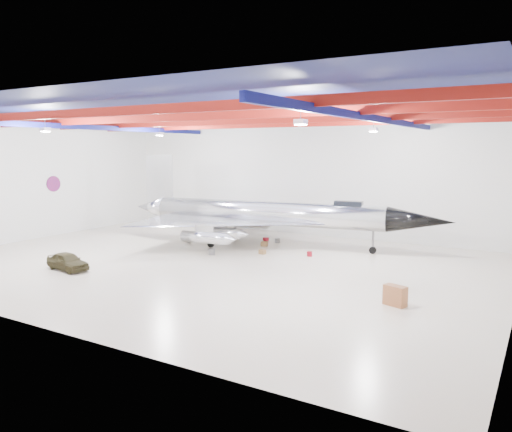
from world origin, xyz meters
The scene contains 16 objects.
floor centered at (0.00, 0.00, 0.00)m, with size 40.00×40.00×0.00m, color beige.
wall_back centered at (0.00, 15.00, 5.50)m, with size 40.00×40.00×0.00m, color silver.
wall_left centered at (-20.00, 0.00, 5.50)m, with size 30.00×30.00×0.00m, color silver.
ceiling centered at (0.00, 0.00, 11.00)m, with size 40.00×40.00×0.00m, color #0A0F38.
ceiling_structure centered at (0.00, 0.00, 10.32)m, with size 39.50×29.50×1.08m.
wall_roundel centered at (-19.94, 2.00, 5.00)m, with size 1.50×1.50×0.10m, color #B21414.
jet_aircraft centered at (0.14, 7.84, 2.55)m, with size 28.44×18.49×7.77m.
jeep centered at (-7.31, -6.81, 0.61)m, with size 1.45×3.60×1.23m, color #38331C.
desk centered at (14.37, -3.21, 0.55)m, with size 1.20×0.60×1.10m, color brown.
toolbox_red centered at (-0.93, 9.80, 0.15)m, with size 0.44×0.35×0.31m, color maroon.
engine_drum centered at (-1.64, 2.35, 0.24)m, with size 0.52×0.52×0.47m, color #59595B.
parts_bin centered at (0.20, 7.56, 0.20)m, with size 0.56×0.45×0.39m, color olive.
crate_small centered at (-6.53, 5.59, 0.14)m, with size 0.40×0.32×0.28m, color #59595B.
tool_chest centered at (5.28, 5.77, 0.19)m, with size 0.42×0.42×0.38m, color maroon.
oil_barrel centered at (1.69, 4.60, 0.17)m, with size 0.49×0.40×0.35m, color olive.
spares_box centered at (0.46, 9.46, 0.20)m, with size 0.45×0.45×0.41m, color #59595B.
Camera 1 is at (21.10, -29.25, 8.35)m, focal length 35.00 mm.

